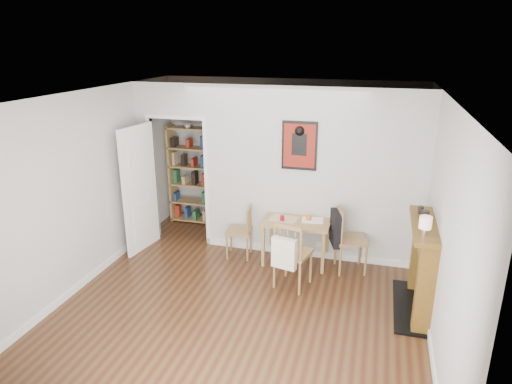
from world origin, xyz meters
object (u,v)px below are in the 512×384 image
(chair_front, at_px, (293,253))
(bookshelf, at_px, (190,175))
(fireplace, at_px, (423,265))
(chair_left, at_px, (239,232))
(ceramic_jar_b, at_px, (421,210))
(red_glass, at_px, (282,218))
(notebook, at_px, (313,220))
(mantel_lamp, at_px, (425,224))
(ceramic_jar_a, at_px, (425,215))
(chair_right, at_px, (350,239))
(orange_fruit, at_px, (309,218))
(dining_table, at_px, (296,226))

(chair_front, xyz_separation_m, bookshelf, (-2.26, 1.85, 0.39))
(bookshelf, xyz_separation_m, fireplace, (3.90, -1.99, -0.26))
(chair_left, bearing_deg, ceramic_jar_b, -11.07)
(chair_front, height_order, red_glass, chair_front)
(notebook, bearing_deg, mantel_lamp, -41.89)
(bookshelf, height_order, ceramic_jar_b, bookshelf)
(fireplace, relative_size, notebook, 4.00)
(chair_front, xyz_separation_m, fireplace, (1.64, -0.14, 0.12))
(notebook, relative_size, ceramic_jar_a, 2.71)
(chair_right, relative_size, mantel_lamp, 4.38)
(notebook, bearing_deg, chair_left, -175.23)
(chair_front, xyz_separation_m, red_glass, (-0.29, 0.65, 0.22))
(chair_left, relative_size, orange_fruit, 9.32)
(fireplace, xyz_separation_m, mantel_lamp, (-0.08, -0.36, 0.68))
(dining_table, distance_m, ceramic_jar_b, 1.84)
(chair_front, distance_m, fireplace, 1.65)
(chair_right, relative_size, chair_front, 0.97)
(ceramic_jar_a, bearing_deg, bookshelf, 154.06)
(chair_front, bearing_deg, ceramic_jar_b, 6.53)
(fireplace, bearing_deg, ceramic_jar_a, 109.76)
(dining_table, xyz_separation_m, ceramic_jar_a, (1.69, -0.74, 0.62))
(chair_right, height_order, chair_front, chair_front)
(red_glass, relative_size, ceramic_jar_a, 0.69)
(bookshelf, bearing_deg, chair_front, -39.27)
(chair_left, bearing_deg, chair_front, -34.82)
(bookshelf, relative_size, ceramic_jar_a, 15.44)
(notebook, bearing_deg, dining_table, -165.57)
(dining_table, height_order, bookshelf, bookshelf)
(chair_front, bearing_deg, bookshelf, 140.73)
(chair_left, distance_m, orange_fruit, 1.11)
(dining_table, bearing_deg, ceramic_jar_b, -17.83)
(bookshelf, height_order, orange_fruit, bookshelf)
(chair_left, relative_size, chair_front, 0.85)
(chair_front, height_order, ceramic_jar_a, ceramic_jar_a)
(chair_right, height_order, orange_fruit, chair_right)
(notebook, bearing_deg, ceramic_jar_a, -28.77)
(fireplace, xyz_separation_m, red_glass, (-1.93, 0.79, 0.10))
(chair_right, xyz_separation_m, mantel_lamp, (0.86, -1.17, 0.81))
(dining_table, height_order, chair_front, chair_front)
(notebook, xyz_separation_m, ceramic_jar_a, (1.46, -0.80, 0.53))
(chair_front, distance_m, ceramic_jar_b, 1.73)
(mantel_lamp, bearing_deg, chair_front, 162.14)
(bookshelf, relative_size, red_glass, 22.29)
(dining_table, distance_m, notebook, 0.25)
(dining_table, bearing_deg, chair_right, -3.45)
(chair_right, height_order, ceramic_jar_b, ceramic_jar_b)
(red_glass, height_order, notebook, red_glass)
(bookshelf, distance_m, mantel_lamp, 4.51)
(bookshelf, distance_m, notebook, 2.64)
(dining_table, bearing_deg, notebook, 14.43)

